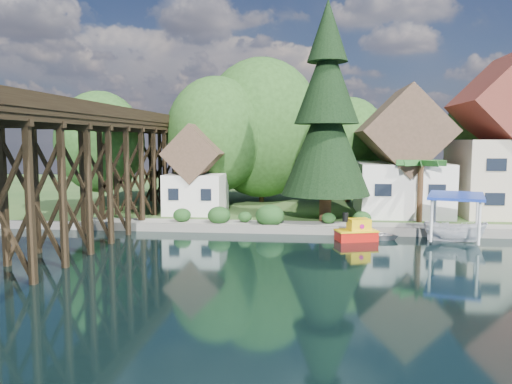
# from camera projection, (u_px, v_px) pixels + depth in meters

# --- Properties ---
(ground) EXTENTS (140.00, 140.00, 0.00)m
(ground) POSITION_uv_depth(u_px,v_px,m) (326.00, 260.00, 29.06)
(ground) COLOR black
(ground) RESTS_ON ground
(bank) EXTENTS (140.00, 52.00, 0.50)m
(bank) POSITION_uv_depth(u_px,v_px,m) (317.00, 194.00, 62.66)
(bank) COLOR #284A1D
(bank) RESTS_ON ground
(seawall) EXTENTS (60.00, 0.40, 0.62)m
(seawall) POSITION_uv_depth(u_px,v_px,m) (377.00, 231.00, 36.52)
(seawall) COLOR slate
(seawall) RESTS_ON ground
(promenade) EXTENTS (50.00, 2.60, 0.06)m
(promenade) POSITION_uv_depth(u_px,v_px,m) (402.00, 226.00, 37.56)
(promenade) COLOR gray
(promenade) RESTS_ON bank
(trestle_bridge) EXTENTS (4.12, 44.18, 9.30)m
(trestle_bridge) POSITION_uv_depth(u_px,v_px,m) (97.00, 163.00, 35.33)
(trestle_bridge) COLOR black
(trestle_bridge) RESTS_ON ground
(house_left) EXTENTS (7.64, 8.64, 11.02)m
(house_left) POSITION_uv_depth(u_px,v_px,m) (402.00, 161.00, 43.60)
(house_left) COLOR white
(house_left) RESTS_ON bank
(house_center) EXTENTS (8.65, 9.18, 13.89)m
(house_center) POSITION_uv_depth(u_px,v_px,m) (508.00, 147.00, 43.00)
(house_center) COLOR beige
(house_center) RESTS_ON bank
(shed) EXTENTS (5.09, 5.40, 7.85)m
(shed) POSITION_uv_depth(u_px,v_px,m) (196.00, 176.00, 44.17)
(shed) COLOR white
(shed) RESTS_ON bank
(bg_trees) EXTENTS (49.90, 13.30, 10.57)m
(bg_trees) POSITION_uv_depth(u_px,v_px,m) (330.00, 137.00, 49.21)
(bg_trees) COLOR #382314
(bg_trees) RESTS_ON bank
(shrubs) EXTENTS (15.76, 2.47, 1.70)m
(shrubs) POSITION_uv_depth(u_px,v_px,m) (262.00, 215.00, 38.58)
(shrubs) COLOR #1B4418
(shrubs) RESTS_ON bank
(conifer) EXTENTS (7.04, 7.04, 17.34)m
(conifer) POSITION_uv_depth(u_px,v_px,m) (327.00, 116.00, 39.27)
(conifer) COLOR #382314
(conifer) RESTS_ON bank
(palm_tree) EXTENTS (4.79, 4.79, 5.21)m
(palm_tree) POSITION_uv_depth(u_px,v_px,m) (421.00, 165.00, 39.09)
(palm_tree) COLOR #382314
(palm_tree) RESTS_ON bank
(tugboat) EXTENTS (3.13, 2.28, 2.04)m
(tugboat) POSITION_uv_depth(u_px,v_px,m) (357.00, 232.00, 34.70)
(tugboat) COLOR red
(tugboat) RESTS_ON ground
(boat_white_a) EXTENTS (4.22, 3.58, 0.74)m
(boat_white_a) POSITION_uv_depth(u_px,v_px,m) (373.00, 233.00, 35.43)
(boat_white_a) COLOR silver
(boat_white_a) RESTS_ON ground
(boat_canopy) EXTENTS (4.79, 5.88, 3.28)m
(boat_canopy) POSITION_uv_depth(u_px,v_px,m) (455.00, 222.00, 34.20)
(boat_canopy) COLOR silver
(boat_canopy) RESTS_ON ground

